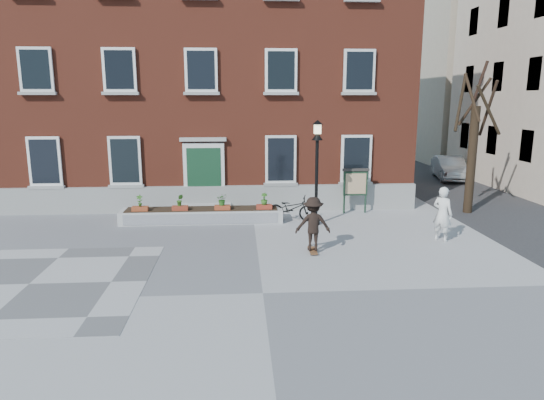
{
  "coord_description": "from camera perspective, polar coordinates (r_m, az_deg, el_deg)",
  "views": [
    {
      "loc": [
        -0.54,
        -11.18,
        4.71
      ],
      "look_at": [
        0.5,
        4.0,
        1.5
      ],
      "focal_mm": 32.0,
      "sensor_mm": 36.0,
      "label": 1
    }
  ],
  "objects": [
    {
      "name": "parked_car",
      "position": [
        30.34,
        20.16,
        3.55
      ],
      "size": [
        2.24,
        4.34,
        1.36
      ],
      "primitive_type": "imported",
      "rotation": [
        0.0,
        0.0,
        -0.2
      ],
      "color": "#B9BCBE",
      "rests_on": "ground"
    },
    {
      "name": "ground",
      "position": [
        12.15,
        -1.09,
        -10.91
      ],
      "size": [
        100.0,
        100.0,
        0.0
      ],
      "primitive_type": "plane",
      "color": "#9C9C9F",
      "rests_on": "ground"
    },
    {
      "name": "bare_tree",
      "position": [
        21.52,
        22.56,
        5.89
      ],
      "size": [
        1.83,
        1.83,
        6.16
      ],
      "color": "black",
      "rests_on": "ground"
    },
    {
      "name": "brick_building",
      "position": [
        25.25,
        -7.49,
        15.42
      ],
      "size": [
        18.4,
        10.85,
        12.6
      ],
      "color": "brown",
      "rests_on": "ground"
    },
    {
      "name": "lamp_post",
      "position": [
        18.02,
        5.31,
        4.94
      ],
      "size": [
        0.4,
        0.4,
        3.93
      ],
      "color": "black",
      "rests_on": "ground"
    },
    {
      "name": "planter_assembly",
      "position": [
        18.94,
        -8.2,
        -1.66
      ],
      "size": [
        6.2,
        1.12,
        1.15
      ],
      "color": "silver",
      "rests_on": "ground"
    },
    {
      "name": "bystander",
      "position": [
        17.12,
        19.42,
        -1.56
      ],
      "size": [
        0.77,
        0.8,
        1.85
      ],
      "primitive_type": "imported",
      "rotation": [
        0.0,
        0.0,
        2.25
      ],
      "color": "white",
      "rests_on": "ground"
    },
    {
      "name": "side_street",
      "position": [
        36.16,
        27.85,
        14.24
      ],
      "size": [
        15.2,
        36.0,
        14.5
      ],
      "color": "#353538",
      "rests_on": "ground"
    },
    {
      "name": "bicycle",
      "position": [
        18.91,
        2.29,
        -0.98
      ],
      "size": [
        1.98,
        1.06,
        0.99
      ],
      "primitive_type": "imported",
      "rotation": [
        0.0,
        0.0,
        1.35
      ],
      "color": "black",
      "rests_on": "ground"
    },
    {
      "name": "skateboarder",
      "position": [
        14.97,
        4.85,
        -2.83
      ],
      "size": [
        1.1,
        0.78,
        1.76
      ],
      "color": "brown",
      "rests_on": "ground"
    },
    {
      "name": "notice_board",
      "position": [
        20.33,
        9.79,
        1.97
      ],
      "size": [
        1.1,
        0.16,
        1.87
      ],
      "color": "#193320",
      "rests_on": "ground"
    },
    {
      "name": "checker_patch",
      "position": [
        14.16,
        -26.67,
        -8.82
      ],
      "size": [
        6.0,
        6.0,
        0.01
      ],
      "primitive_type": "cube",
      "color": "#5D5C5F",
      "rests_on": "ground"
    }
  ]
}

